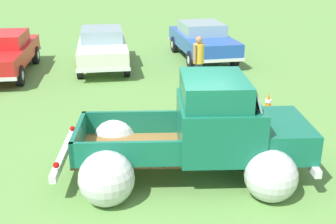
{
  "coord_description": "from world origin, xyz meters",
  "views": [
    {
      "loc": [
        -1.91,
        -6.92,
        3.97
      ],
      "look_at": [
        0.0,
        1.22,
        0.82
      ],
      "focal_mm": 44.86,
      "sensor_mm": 36.0,
      "label": 1
    }
  ],
  "objects_px": {
    "lane_cone_1": "(268,105)",
    "show_car_0": "(3,52)",
    "show_car_1": "(102,46)",
    "lane_cone_0": "(248,109)",
    "vintage_pickup_truck": "(204,137)",
    "show_car_2": "(202,39)",
    "spectator_1": "(199,59)"
  },
  "relations": [
    {
      "from": "vintage_pickup_truck",
      "to": "show_car_2",
      "type": "distance_m",
      "value": 9.58
    },
    {
      "from": "show_car_0",
      "to": "lane_cone_0",
      "type": "relative_size",
      "value": 7.62
    },
    {
      "from": "vintage_pickup_truck",
      "to": "lane_cone_0",
      "type": "relative_size",
      "value": 7.77
    },
    {
      "from": "vintage_pickup_truck",
      "to": "lane_cone_0",
      "type": "height_order",
      "value": "vintage_pickup_truck"
    },
    {
      "from": "lane_cone_1",
      "to": "show_car_2",
      "type": "bearing_deg",
      "value": 87.43
    },
    {
      "from": "spectator_1",
      "to": "vintage_pickup_truck",
      "type": "bearing_deg",
      "value": 122.04
    },
    {
      "from": "show_car_0",
      "to": "show_car_2",
      "type": "distance_m",
      "value": 7.5
    },
    {
      "from": "show_car_1",
      "to": "lane_cone_1",
      "type": "relative_size",
      "value": 7.16
    },
    {
      "from": "show_car_2",
      "to": "lane_cone_1",
      "type": "height_order",
      "value": "show_car_2"
    },
    {
      "from": "show_car_2",
      "to": "lane_cone_0",
      "type": "xyz_separation_m",
      "value": [
        -0.94,
        -6.8,
        -0.47
      ]
    },
    {
      "from": "vintage_pickup_truck",
      "to": "spectator_1",
      "type": "height_order",
      "value": "vintage_pickup_truck"
    },
    {
      "from": "lane_cone_0",
      "to": "show_car_2",
      "type": "bearing_deg",
      "value": 82.14
    },
    {
      "from": "show_car_2",
      "to": "lane_cone_1",
      "type": "relative_size",
      "value": 7.3
    },
    {
      "from": "show_car_2",
      "to": "spectator_1",
      "type": "height_order",
      "value": "spectator_1"
    },
    {
      "from": "show_car_1",
      "to": "lane_cone_1",
      "type": "xyz_separation_m",
      "value": [
        3.72,
        -6.15,
        -0.47
      ]
    },
    {
      "from": "spectator_1",
      "to": "lane_cone_0",
      "type": "xyz_separation_m",
      "value": [
        0.38,
        -3.04,
        -0.62
      ]
    },
    {
      "from": "show_car_0",
      "to": "spectator_1",
      "type": "height_order",
      "value": "spectator_1"
    },
    {
      "from": "lane_cone_0",
      "to": "spectator_1",
      "type": "bearing_deg",
      "value": 97.2
    },
    {
      "from": "show_car_0",
      "to": "lane_cone_1",
      "type": "distance_m",
      "value": 9.33
    },
    {
      "from": "show_car_2",
      "to": "show_car_1",
      "type": "bearing_deg",
      "value": -81.76
    },
    {
      "from": "lane_cone_1",
      "to": "show_car_0",
      "type": "bearing_deg",
      "value": 140.34
    },
    {
      "from": "show_car_1",
      "to": "lane_cone_0",
      "type": "relative_size",
      "value": 7.16
    },
    {
      "from": "lane_cone_0",
      "to": "show_car_0",
      "type": "bearing_deg",
      "value": 136.77
    },
    {
      "from": "vintage_pickup_truck",
      "to": "show_car_0",
      "type": "relative_size",
      "value": 1.02
    },
    {
      "from": "vintage_pickup_truck",
      "to": "show_car_2",
      "type": "height_order",
      "value": "vintage_pickup_truck"
    },
    {
      "from": "vintage_pickup_truck",
      "to": "show_car_2",
      "type": "bearing_deg",
      "value": 83.57
    },
    {
      "from": "show_car_0",
      "to": "lane_cone_0",
      "type": "xyz_separation_m",
      "value": [
        6.53,
        -6.14,
        -0.47
      ]
    },
    {
      "from": "show_car_2",
      "to": "lane_cone_0",
      "type": "bearing_deg",
      "value": -6.12
    },
    {
      "from": "lane_cone_0",
      "to": "vintage_pickup_truck",
      "type": "bearing_deg",
      "value": -129.6
    },
    {
      "from": "show_car_1",
      "to": "show_car_2",
      "type": "height_order",
      "value": "same"
    },
    {
      "from": "show_car_1",
      "to": "show_car_0",
      "type": "bearing_deg",
      "value": -82.15
    },
    {
      "from": "show_car_0",
      "to": "show_car_1",
      "type": "bearing_deg",
      "value": 99.66
    }
  ]
}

